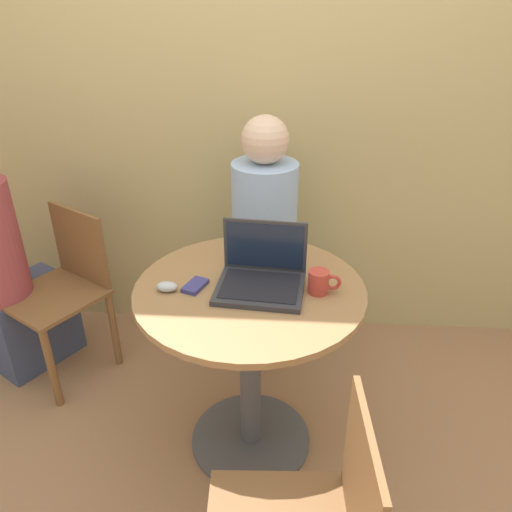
{
  "coord_description": "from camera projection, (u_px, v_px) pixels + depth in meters",
  "views": [
    {
      "loc": [
        0.13,
        -1.51,
        1.72
      ],
      "look_at": [
        0.02,
        0.05,
        0.87
      ],
      "focal_mm": 35.0,
      "sensor_mm": 36.0,
      "label": 1
    }
  ],
  "objects": [
    {
      "name": "round_table",
      "position": [
        250.0,
        337.0,
        1.89
      ],
      "size": [
        0.83,
        0.83,
        0.77
      ],
      "color": "#4C4C51",
      "rests_on": "ground_plane"
    },
    {
      "name": "person_seated",
      "position": [
        266.0,
        257.0,
        2.48
      ],
      "size": [
        0.34,
        0.49,
        1.24
      ],
      "color": "#4C4742",
      "rests_on": "ground_plane"
    },
    {
      "name": "computer_mouse",
      "position": [
        167.0,
        287.0,
        1.75
      ],
      "size": [
        0.08,
        0.05,
        0.03
      ],
      "color": "#B2B2B7",
      "rests_on": "round_table"
    },
    {
      "name": "person_background",
      "position": [
        7.0,
        277.0,
        2.36
      ],
      "size": [
        0.45,
        0.49,
        1.19
      ],
      "color": "#3D4766",
      "rests_on": "ground_plane"
    },
    {
      "name": "coffee_cup",
      "position": [
        320.0,
        282.0,
        1.73
      ],
      "size": [
        0.12,
        0.07,
        0.08
      ],
      "color": "#B2382D",
      "rests_on": "round_table"
    },
    {
      "name": "back_wall",
      "position": [
        265.0,
        88.0,
        2.34
      ],
      "size": [
        7.0,
        0.05,
        2.6
      ],
      "color": "tan",
      "rests_on": "ground_plane"
    },
    {
      "name": "laptop",
      "position": [
        261.0,
        275.0,
        1.77
      ],
      "size": [
        0.33,
        0.28,
        0.22
      ],
      "color": "#2D2D33",
      "rests_on": "round_table"
    },
    {
      "name": "cell_phone",
      "position": [
        195.0,
        286.0,
        1.77
      ],
      "size": [
        0.09,
        0.12,
        0.02
      ],
      "color": "navy",
      "rests_on": "round_table"
    },
    {
      "name": "ground_plane",
      "position": [
        251.0,
        439.0,
        2.15
      ],
      "size": [
        12.0,
        12.0,
        0.0
      ],
      "primitive_type": "plane",
      "color": "#9E704C"
    },
    {
      "name": "chair_background",
      "position": [
        64.0,
        291.0,
        2.39
      ],
      "size": [
        0.55,
        0.55,
        0.81
      ],
      "color": "brown",
      "rests_on": "ground_plane"
    }
  ]
}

